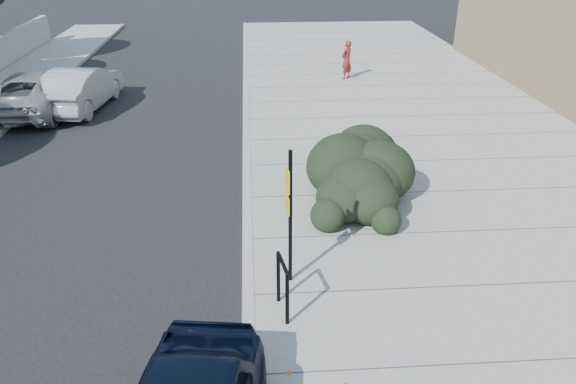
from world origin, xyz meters
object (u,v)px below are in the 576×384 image
sign_post (289,210)px  pedestrian (347,60)px  bike_rack (283,282)px  wagon_silver (81,88)px  suv_silver (37,91)px

sign_post → pedestrian: size_ratio=1.64×
bike_rack → wagon_silver: (-6.60, 12.69, -0.00)m
bike_rack → suv_silver: size_ratio=0.20×
bike_rack → pedestrian: (3.70, 15.69, 0.18)m
suv_silver → pedestrian: size_ratio=3.30×
sign_post → suv_silver: 14.19m
bike_rack → suv_silver: suv_silver is taller
pedestrian → bike_rack: bearing=32.4°
bike_rack → suv_silver: bearing=113.1°
sign_post → pedestrian: (3.51, 14.74, -0.69)m
sign_post → suv_silver: bearing=118.5°
suv_silver → pedestrian: pedestrian is taller
wagon_silver → suv_silver: 1.52m
wagon_silver → suv_silver: wagon_silver is taller
wagon_silver → pedestrian: bearing=-156.2°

